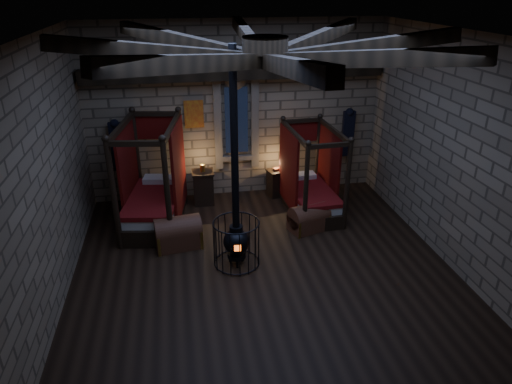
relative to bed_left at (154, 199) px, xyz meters
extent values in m
cube|color=black|center=(2.02, -2.25, -0.56)|extent=(7.00, 7.00, 0.01)
cube|color=#847054|center=(2.02, 1.25, 1.54)|extent=(7.00, 0.02, 4.20)
cube|color=#847054|center=(2.02, -5.75, 1.54)|extent=(7.00, 0.02, 4.20)
cube|color=#847054|center=(-1.48, -2.25, 1.54)|extent=(0.02, 7.00, 4.20)
cube|color=#847054|center=(5.52, -2.25, 1.54)|extent=(0.02, 7.00, 4.20)
cube|color=black|center=(2.02, -2.25, 3.64)|extent=(7.00, 7.00, 0.01)
cube|color=black|center=(2.02, 1.07, 2.49)|extent=(6.86, 0.35, 0.30)
cylinder|color=black|center=(2.02, -2.25, 3.49)|extent=(0.70, 0.70, 0.25)
cube|color=black|center=(2.02, 1.20, 1.34)|extent=(0.55, 0.04, 1.60)
cube|color=maroon|center=(1.02, 1.21, 1.54)|extent=(0.45, 0.03, 0.65)
cube|color=black|center=(-0.78, 1.09, 0.89)|extent=(0.30, 0.10, 1.15)
cube|color=black|center=(4.82, 1.09, 0.89)|extent=(0.30, 0.10, 1.15)
cube|color=black|center=(-0.01, -0.09, -0.38)|extent=(1.45, 2.30, 0.37)
cube|color=beige|center=(-0.01, -0.09, -0.09)|extent=(1.30, 2.12, 0.23)
cube|color=maroon|center=(-0.01, -0.09, 0.06)|extent=(1.37, 2.17, 0.10)
cube|color=beige|center=(0.11, 0.69, 0.16)|extent=(0.77, 0.47, 0.14)
cube|color=#5F0D08|center=(0.16, 0.97, 1.35)|extent=(1.13, 0.23, 0.57)
cylinder|color=black|center=(-0.69, -1.02, 0.58)|extent=(0.11, 0.11, 2.27)
cylinder|color=black|center=(-0.36, 1.02, 0.58)|extent=(0.11, 0.11, 2.27)
cylinder|color=black|center=(0.33, -1.19, 0.58)|extent=(0.11, 0.11, 2.27)
cylinder|color=black|center=(0.66, 0.85, 0.58)|extent=(0.11, 0.11, 2.27)
cube|color=#5F0D08|center=(-0.50, 0.31, 0.63)|extent=(0.31, 1.54, 2.02)
cube|color=#5F0D08|center=(0.58, 0.13, 0.63)|extent=(0.31, 1.54, 2.02)
cube|color=black|center=(3.54, -0.18, -0.40)|extent=(1.06, 1.93, 0.33)
cube|color=beige|center=(3.54, -0.18, -0.14)|extent=(0.95, 1.78, 0.20)
cube|color=maroon|center=(3.54, -0.18, -0.02)|extent=(1.00, 1.82, 0.09)
cube|color=beige|center=(3.51, 0.51, 0.07)|extent=(0.65, 0.35, 0.13)
cube|color=#5F0D08|center=(3.50, 0.75, 1.12)|extent=(1.00, 0.09, 0.50)
cylinder|color=black|center=(3.12, -1.11, 0.44)|extent=(0.10, 0.10, 2.00)
cylinder|color=black|center=(3.04, 0.70, 0.44)|extent=(0.10, 0.10, 2.00)
cylinder|color=black|center=(4.03, -1.07, 0.44)|extent=(0.10, 0.10, 2.00)
cylinder|color=black|center=(3.95, 0.74, 0.44)|extent=(0.10, 0.10, 2.00)
cube|color=#5F0D08|center=(3.04, 0.07, 0.48)|extent=(0.11, 1.36, 1.77)
cube|color=#5F0D08|center=(4.01, 0.11, 0.48)|extent=(0.11, 1.36, 1.77)
cube|color=#572D1B|center=(0.47, -1.16, -0.37)|extent=(0.98, 0.68, 0.38)
cylinder|color=#572D1B|center=(0.47, -1.16, -0.18)|extent=(0.98, 0.68, 0.56)
cube|color=#B09036|center=(0.05, -1.21, -0.37)|extent=(0.14, 0.58, 0.40)
cube|color=#B09036|center=(0.89, -1.10, -0.37)|extent=(0.14, 0.58, 0.40)
cube|color=#572D1B|center=(3.27, -0.96, -0.39)|extent=(0.93, 0.72, 0.34)
cylinder|color=#572D1B|center=(3.27, -0.96, -0.22)|extent=(0.93, 0.72, 0.50)
cube|color=#B09036|center=(2.90, -1.07, -0.39)|extent=(0.20, 0.51, 0.36)
cube|color=#B09036|center=(3.63, -0.85, -0.39)|extent=(0.20, 0.51, 0.36)
cube|color=black|center=(1.13, 0.76, -0.17)|extent=(0.47, 0.45, 0.78)
cube|color=black|center=(1.13, 0.76, 0.24)|extent=(0.52, 0.50, 0.04)
cylinder|color=#B09036|center=(1.13, 0.76, 0.35)|extent=(0.11, 0.11, 0.18)
cube|color=black|center=(2.95, 0.86, -0.24)|extent=(0.47, 0.46, 0.65)
cube|color=black|center=(2.95, 0.86, 0.11)|extent=(0.52, 0.50, 0.04)
cube|color=#572D1B|center=(2.95, 0.86, 0.16)|extent=(0.19, 0.16, 0.05)
cylinder|color=black|center=(1.55, -2.00, -0.37)|extent=(0.36, 0.36, 0.09)
sphere|color=black|center=(1.55, -2.00, -0.07)|extent=(0.50, 0.50, 0.50)
cylinder|color=black|center=(1.55, -2.00, 0.19)|extent=(0.25, 0.25, 0.12)
cube|color=#FF5914|center=(1.54, -2.24, -0.07)|extent=(0.13, 0.02, 0.12)
cylinder|color=black|center=(1.55, -2.00, 1.86)|extent=(0.13, 0.13, 3.25)
torus|color=black|center=(1.55, -2.00, -0.53)|extent=(0.88, 0.88, 0.03)
torus|color=black|center=(1.55, -2.00, 0.33)|extent=(0.88, 0.88, 0.03)
camera|label=1|loc=(0.61, -9.32, 4.36)|focal=32.00mm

